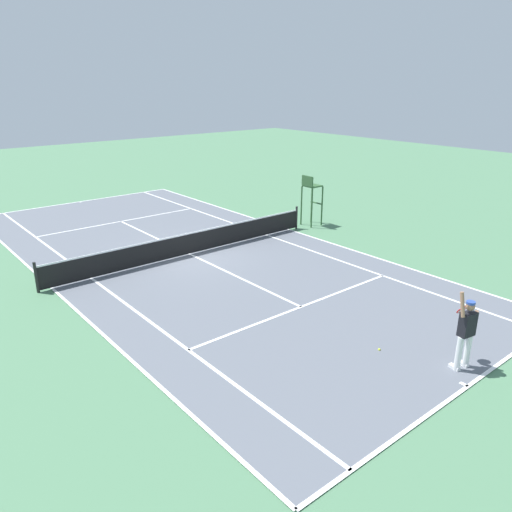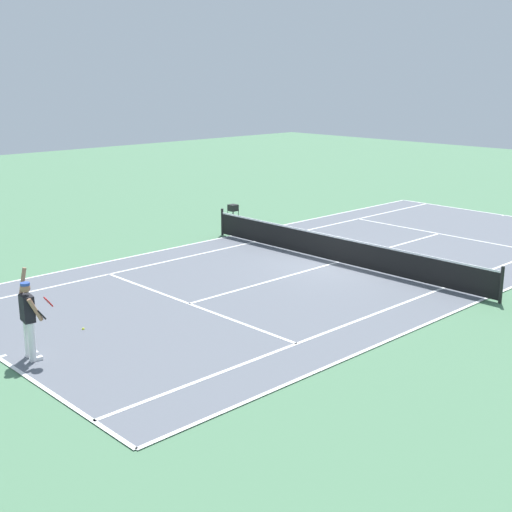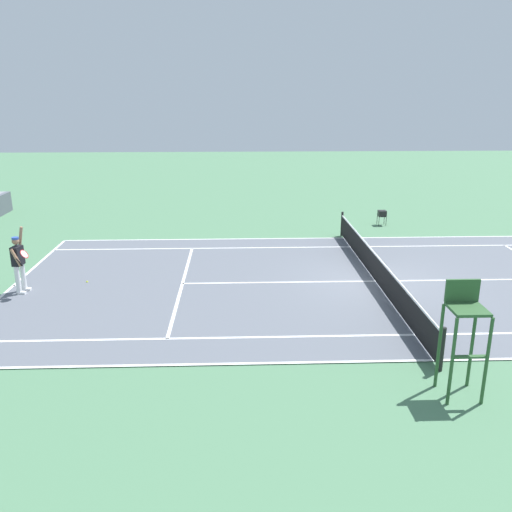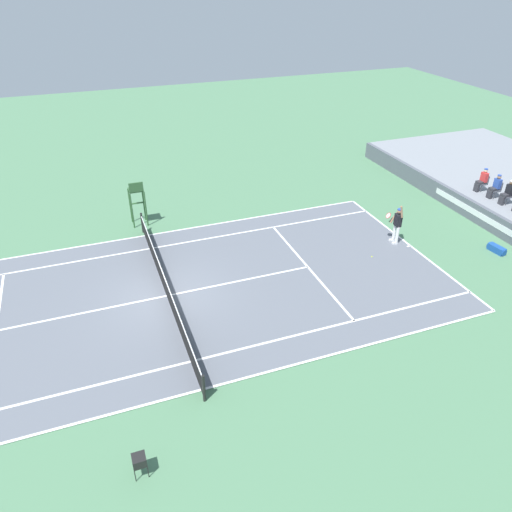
{
  "view_description": "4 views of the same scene",
  "coord_description": "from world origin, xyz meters",
  "px_view_note": "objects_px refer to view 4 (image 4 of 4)",
  "views": [
    {
      "loc": [
        9.98,
        16.31,
        6.68
      ],
      "look_at": [
        -0.18,
        3.98,
        1.0
      ],
      "focal_mm": 34.82,
      "sensor_mm": 36.0,
      "label": 1
    },
    {
      "loc": [
        -14.54,
        17.7,
        6.19
      ],
      "look_at": [
        -0.18,
        3.98,
        1.0
      ],
      "focal_mm": 48.5,
      "sensor_mm": 36.0,
      "label": 2
    },
    {
      "loc": [
        -16.67,
        4.58,
        6.1
      ],
      "look_at": [
        -0.18,
        3.98,
        1.0
      ],
      "focal_mm": 37.66,
      "sensor_mm": 36.0,
      "label": 3
    },
    {
      "loc": [
        16.56,
        -2.23,
        11.75
      ],
      "look_at": [
        -0.18,
        3.98,
        1.0
      ],
      "focal_mm": 34.23,
      "sensor_mm": 36.0,
      "label": 4
    }
  ],
  "objects_px": {
    "spectator_seated_2": "(508,193)",
    "tennis_player": "(397,224)",
    "tennis_ball": "(372,257)",
    "umpire_chair": "(137,197)",
    "spectator_seated_1": "(495,187)",
    "ball_hopper": "(139,460)",
    "spectator_seated_0": "(482,180)",
    "equipment_bag": "(497,249)"
  },
  "relations": [
    {
      "from": "tennis_ball",
      "to": "umpire_chair",
      "type": "xyz_separation_m",
      "value": [
        -7.13,
        -9.58,
        1.52
      ]
    },
    {
      "from": "ball_hopper",
      "to": "umpire_chair",
      "type": "bearing_deg",
      "value": 171.26
    },
    {
      "from": "tennis_ball",
      "to": "ball_hopper",
      "type": "bearing_deg",
      "value": -57.4
    },
    {
      "from": "spectator_seated_2",
      "to": "umpire_chair",
      "type": "distance_m",
      "value": 19.0
    },
    {
      "from": "tennis_ball",
      "to": "umpire_chair",
      "type": "height_order",
      "value": "umpire_chair"
    },
    {
      "from": "equipment_bag",
      "to": "tennis_player",
      "type": "bearing_deg",
      "value": -121.71
    },
    {
      "from": "equipment_bag",
      "to": "ball_hopper",
      "type": "bearing_deg",
      "value": -71.33
    },
    {
      "from": "spectator_seated_0",
      "to": "spectator_seated_1",
      "type": "bearing_deg",
      "value": 0.0
    },
    {
      "from": "spectator_seated_2",
      "to": "ball_hopper",
      "type": "relative_size",
      "value": 1.81
    },
    {
      "from": "ball_hopper",
      "to": "tennis_ball",
      "type": "bearing_deg",
      "value": 122.6
    },
    {
      "from": "umpire_chair",
      "to": "ball_hopper",
      "type": "relative_size",
      "value": 3.49
    },
    {
      "from": "tennis_ball",
      "to": "umpire_chair",
      "type": "bearing_deg",
      "value": -126.66
    },
    {
      "from": "equipment_bag",
      "to": "ball_hopper",
      "type": "distance_m",
      "value": 18.6
    },
    {
      "from": "umpire_chair",
      "to": "tennis_ball",
      "type": "bearing_deg",
      "value": 53.34
    },
    {
      "from": "spectator_seated_1",
      "to": "ball_hopper",
      "type": "xyz_separation_m",
      "value": [
        9.27,
        -20.2,
        -1.05
      ]
    },
    {
      "from": "tennis_player",
      "to": "ball_hopper",
      "type": "height_order",
      "value": "tennis_player"
    },
    {
      "from": "ball_hopper",
      "to": "spectator_seated_2",
      "type": "bearing_deg",
      "value": 112.66
    },
    {
      "from": "spectator_seated_0",
      "to": "tennis_ball",
      "type": "distance_m",
      "value": 8.92
    },
    {
      "from": "spectator_seated_1",
      "to": "equipment_bag",
      "type": "xyz_separation_m",
      "value": [
        3.32,
        -2.58,
        -1.46
      ]
    },
    {
      "from": "spectator_seated_1",
      "to": "ball_hopper",
      "type": "distance_m",
      "value": 22.25
    },
    {
      "from": "spectator_seated_0",
      "to": "ball_hopper",
      "type": "bearing_deg",
      "value": -63.12
    },
    {
      "from": "spectator_seated_0",
      "to": "spectator_seated_2",
      "type": "bearing_deg",
      "value": 0.0
    },
    {
      "from": "spectator_seated_1",
      "to": "spectator_seated_2",
      "type": "xyz_separation_m",
      "value": [
        0.84,
        0.0,
        0.0
      ]
    },
    {
      "from": "spectator_seated_0",
      "to": "spectator_seated_1",
      "type": "height_order",
      "value": "same"
    },
    {
      "from": "ball_hopper",
      "to": "tennis_player",
      "type": "bearing_deg",
      "value": 121.73
    },
    {
      "from": "umpire_chair",
      "to": "equipment_bag",
      "type": "height_order",
      "value": "umpire_chair"
    },
    {
      "from": "spectator_seated_0",
      "to": "spectator_seated_1",
      "type": "distance_m",
      "value": 0.96
    },
    {
      "from": "spectator_seated_2",
      "to": "ball_hopper",
      "type": "height_order",
      "value": "spectator_seated_2"
    },
    {
      "from": "tennis_player",
      "to": "umpire_chair",
      "type": "relative_size",
      "value": 0.85
    },
    {
      "from": "umpire_chair",
      "to": "ball_hopper",
      "type": "xyz_separation_m",
      "value": [
        14.69,
        -2.26,
        -0.98
      ]
    },
    {
      "from": "ball_hopper",
      "to": "spectator_seated_1",
      "type": "bearing_deg",
      "value": 114.67
    },
    {
      "from": "spectator_seated_0",
      "to": "spectator_seated_2",
      "type": "relative_size",
      "value": 1.0
    },
    {
      "from": "spectator_seated_1",
      "to": "spectator_seated_2",
      "type": "relative_size",
      "value": 1.0
    },
    {
      "from": "spectator_seated_0",
      "to": "equipment_bag",
      "type": "bearing_deg",
      "value": -31.06
    },
    {
      "from": "spectator_seated_0",
      "to": "tennis_ball",
      "type": "xyz_separation_m",
      "value": [
        2.67,
        -8.36,
        -1.59
      ]
    },
    {
      "from": "spectator_seated_0",
      "to": "tennis_player",
      "type": "relative_size",
      "value": 0.61
    },
    {
      "from": "umpire_chair",
      "to": "ball_hopper",
      "type": "distance_m",
      "value": 14.9
    },
    {
      "from": "spectator_seated_2",
      "to": "tennis_ball",
      "type": "bearing_deg",
      "value": -84.09
    },
    {
      "from": "spectator_seated_0",
      "to": "spectator_seated_2",
      "type": "xyz_separation_m",
      "value": [
        1.81,
        0.0,
        0.0
      ]
    },
    {
      "from": "spectator_seated_2",
      "to": "tennis_player",
      "type": "xyz_separation_m",
      "value": [
        0.01,
        -6.58,
        -0.63
      ]
    },
    {
      "from": "spectator_seated_1",
      "to": "tennis_ball",
      "type": "relative_size",
      "value": 18.6
    },
    {
      "from": "spectator_seated_0",
      "to": "tennis_player",
      "type": "xyz_separation_m",
      "value": [
        1.82,
        -6.58,
        -0.63
      ]
    }
  ]
}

